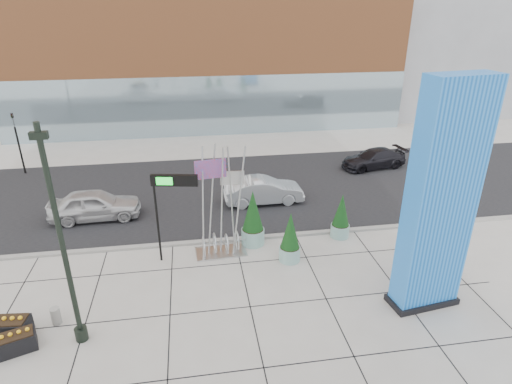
{
  "coord_description": "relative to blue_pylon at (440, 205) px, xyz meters",
  "views": [
    {
      "loc": [
        -0.81,
        -13.91,
        10.62
      ],
      "look_at": [
        1.7,
        2.0,
        3.41
      ],
      "focal_mm": 30.0,
      "sensor_mm": 36.0,
      "label": 1
    }
  ],
  "objects": [
    {
      "name": "box_planter_south",
      "position": [
        -15.07,
        0.54,
        -3.79
      ],
      "size": [
        1.55,
        0.89,
        0.82
      ],
      "rotation": [
        0.0,
        0.0,
        -0.1
      ],
      "color": "black",
      "rests_on": "ground"
    },
    {
      "name": "car_white_west",
      "position": [
        -13.61,
        9.17,
        -3.37
      ],
      "size": [
        4.73,
        2.04,
        1.59
      ],
      "primitive_type": "imported",
      "rotation": [
        0.0,
        0.0,
        1.61
      ],
      "color": "silver",
      "rests_on": "ground"
    },
    {
      "name": "round_planter_east",
      "position": [
        -1.45,
        5.34,
        -3.09
      ],
      "size": [
        0.91,
        0.91,
        2.27
      ],
      "color": "#86B4AC",
      "rests_on": "ground"
    },
    {
      "name": "round_planter_west",
      "position": [
        -5.77,
        5.34,
        -2.87
      ],
      "size": [
        1.1,
        1.1,
        2.74
      ],
      "color": "#86B4AC",
      "rests_on": "ground"
    },
    {
      "name": "round_planter_mid",
      "position": [
        -4.37,
        3.65,
        -3.05
      ],
      "size": [
        0.94,
        0.94,
        2.35
      ],
      "color": "#86B4AC",
      "rests_on": "ground"
    },
    {
      "name": "car_dark_east",
      "position": [
        4.0,
        14.08,
        -3.51
      ],
      "size": [
        4.74,
        2.56,
        1.3
      ],
      "primitive_type": "imported",
      "rotation": [
        0.0,
        0.0,
        -1.4
      ],
      "color": "black",
      "rests_on": "ground"
    },
    {
      "name": "building_grey_parking",
      "position": [
        18.43,
        33.74,
        4.84
      ],
      "size": [
        20.0,
        18.0,
        18.0
      ],
      "primitive_type": "cube",
      "color": "slate",
      "rests_on": "ground"
    },
    {
      "name": "tower_glass_front",
      "position": [
        -6.57,
        23.94,
        -1.66
      ],
      "size": [
        34.0,
        0.6,
        5.0
      ],
      "primitive_type": "cube",
      "color": "#8CA5B2",
      "rests_on": "ground"
    },
    {
      "name": "traffic_signal",
      "position": [
        -19.57,
        16.74,
        -1.86
      ],
      "size": [
        0.15,
        0.18,
        4.1
      ],
      "color": "black",
      "rests_on": "ground"
    },
    {
      "name": "public_art_sculpture",
      "position": [
        -7.33,
        4.73,
        -2.8
      ],
      "size": [
        2.35,
        1.27,
        5.19
      ],
      "rotation": [
        0.0,
        0.0,
        0.06
      ],
      "color": "silver",
      "rests_on": "ground"
    },
    {
      "name": "street_asphalt",
      "position": [
        -7.57,
        11.74,
        -4.15
      ],
      "size": [
        80.0,
        12.0,
        0.02
      ],
      "primitive_type": "cube",
      "color": "black",
      "rests_on": "ground"
    },
    {
      "name": "tower_podium",
      "position": [
        -6.57,
        28.74,
        1.34
      ],
      "size": [
        34.0,
        10.0,
        11.0
      ],
      "primitive_type": "cube",
      "color": "#9A552C",
      "rests_on": "ground"
    },
    {
      "name": "concrete_bollard",
      "position": [
        -13.57,
        0.93,
        -3.84
      ],
      "size": [
        0.34,
        0.34,
        0.65
      ],
      "primitive_type": "cylinder",
      "color": "gray",
      "rests_on": "ground"
    },
    {
      "name": "box_planter_north",
      "position": [
        -14.61,
        -0.26,
        -3.81
      ],
      "size": [
        1.56,
        1.14,
        0.77
      ],
      "rotation": [
        0.0,
        0.0,
        0.35
      ],
      "color": "black",
      "rests_on": "ground"
    },
    {
      "name": "overhead_street_sign",
      "position": [
        -9.33,
        4.53,
        -0.62
      ],
      "size": [
        1.94,
        0.53,
        4.13
      ],
      "rotation": [
        0.0,
        0.0,
        -0.18
      ],
      "color": "black",
      "rests_on": "ground"
    },
    {
      "name": "curb_edge",
      "position": [
        -7.57,
        5.74,
        -4.1
      ],
      "size": [
        80.0,
        0.3,
        0.12
      ],
      "primitive_type": "cube",
      "color": "gray",
      "rests_on": "ground"
    },
    {
      "name": "ground",
      "position": [
        -7.57,
        1.74,
        -4.16
      ],
      "size": [
        160.0,
        160.0,
        0.0
      ],
      "primitive_type": "plane",
      "color": "#9E9991",
      "rests_on": "ground"
    },
    {
      "name": "blue_pylon",
      "position": [
        0.0,
        0.0,
        0.0
      ],
      "size": [
        2.72,
        1.5,
        8.62
      ],
      "rotation": [
        0.0,
        0.0,
        0.14
      ],
      "color": "blue",
      "rests_on": "ground"
    },
    {
      "name": "lamp_post",
      "position": [
        -12.51,
        -0.05,
        -1.04
      ],
      "size": [
        0.49,
        0.42,
        7.63
      ],
      "rotation": [
        0.0,
        0.0,
        0.04
      ],
      "color": "black",
      "rests_on": "ground"
    },
    {
      "name": "car_silver_mid",
      "position": [
        -4.49,
        9.72,
        -3.42
      ],
      "size": [
        4.53,
        1.69,
        1.48
      ],
      "primitive_type": "imported",
      "rotation": [
        0.0,
        0.0,
        1.6
      ],
      "color": "#B6BABF",
      "rests_on": "ground"
    }
  ]
}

